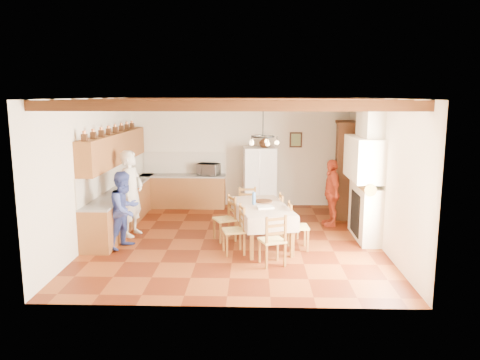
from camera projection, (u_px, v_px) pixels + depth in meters
The scene contains 31 objects.
floor at pixel (235, 240), 10.07m from camera, with size 6.00×6.50×0.02m, color #521B0A.
ceiling at pixel (235, 98), 9.53m from camera, with size 6.00×6.50×0.02m, color silver.
wall_back at pixel (240, 152), 13.00m from camera, with size 6.00×0.02×3.00m, color beige.
wall_front at pixel (225, 208), 6.59m from camera, with size 6.00×0.02×3.00m, color beige.
wall_left at pixel (93, 170), 9.89m from camera, with size 0.02×6.50×3.00m, color beige.
wall_right at pixel (379, 172), 9.71m from camera, with size 0.02×6.50×3.00m, color beige.
ceiling_beams at pixel (235, 103), 9.55m from camera, with size 6.00×6.30×0.16m, color #3C1D0E, non-canonical shape.
lower_cabinets_left at pixel (123, 208), 11.10m from camera, with size 0.60×4.30×0.86m, color brown.
lower_cabinets_back at pixel (183, 192), 12.94m from camera, with size 2.30×0.60×0.86m, color brown.
countertop_left at pixel (123, 189), 11.02m from camera, with size 0.62×4.30×0.04m, color slate.
countertop_back at pixel (183, 176), 12.86m from camera, with size 2.34×0.62×0.04m, color slate.
backsplash_left at pixel (110, 176), 10.97m from camera, with size 0.03×4.30×0.60m, color beige.
backsplash_back at pixel (184, 163), 13.08m from camera, with size 2.30×0.03×0.60m, color beige.
upper_cabinets at pixel (115, 148), 10.85m from camera, with size 0.35×4.20×0.70m, color brown.
fireplace at pixel (363, 175), 9.93m from camera, with size 0.56×1.60×2.80m, color beige, non-canonical shape.
wall_picture at pixel (296, 140), 12.86m from camera, with size 0.34×0.03×0.42m, color black.
refrigerator at pixel (259, 178), 12.65m from camera, with size 0.84×0.69×1.69m, color white.
hutch at pixel (346, 169), 11.94m from camera, with size 0.56×1.33×2.42m, color #3C1F0E, non-canonical shape.
dining_table at pixel (262, 209), 9.60m from camera, with size 1.35×2.07×0.84m.
chandelier at pixel (263, 137), 9.33m from camera, with size 0.47×0.47×0.03m, color black.
chair_left_near at pixel (234, 230), 9.11m from camera, with size 0.42×0.40×0.96m, color brown, non-canonical shape.
chair_left_far at pixel (225, 218), 9.95m from camera, with size 0.42×0.40×0.96m, color brown, non-canonical shape.
chair_right_near at pixel (298, 226), 9.37m from camera, with size 0.42×0.40×0.96m, color brown, non-canonical shape.
chair_right_far at pixel (289, 216), 10.18m from camera, with size 0.42×0.40×0.96m, color brown, non-canonical shape.
chair_end_near at pixel (272, 239), 8.50m from camera, with size 0.42×0.40×0.96m, color brown, non-canonical shape.
chair_end_far at pixel (248, 209), 10.79m from camera, with size 0.42×0.40×0.96m, color brown, non-canonical shape.
person_man at pixel (132, 193), 10.22m from camera, with size 0.69×0.45×1.89m, color silver.
person_woman_blue at pixel (125, 210), 9.42m from camera, with size 0.76×0.60×1.57m, color #374697.
person_woman_red at pixel (331, 193), 11.03m from camera, with size 0.93×0.39×1.59m, color #AD381D.
microwave at pixel (208, 169), 12.80m from camera, with size 0.58×0.39×0.32m, color silver.
fridge_vase at pixel (265, 142), 12.46m from camera, with size 0.30×0.30×0.31m, color #3C1F0E.
Camera 1 is at (0.41, -9.67, 3.07)m, focal length 35.00 mm.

